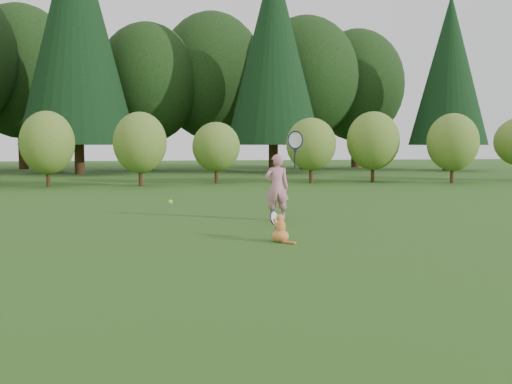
{
  "coord_description": "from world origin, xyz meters",
  "views": [
    {
      "loc": [
        -1.47,
        -7.94,
        1.41
      ],
      "look_at": [
        0.2,
        0.8,
        0.7
      ],
      "focal_mm": 40.0,
      "sensor_mm": 36.0,
      "label": 1
    }
  ],
  "objects": [
    {
      "name": "woodland_backdrop",
      "position": [
        0.0,
        23.0,
        7.5
      ],
      "size": [
        48.0,
        10.0,
        15.0
      ],
      "primitive_type": null,
      "color": "black",
      "rests_on": "ground"
    },
    {
      "name": "shrub_row",
      "position": [
        0.0,
        13.0,
        1.4
      ],
      "size": [
        28.0,
        3.0,
        2.8
      ],
      "primitive_type": null,
      "color": "#536B21",
      "rests_on": "ground"
    },
    {
      "name": "cat",
      "position": [
        0.45,
        0.22,
        0.22
      ],
      "size": [
        0.36,
        0.61,
        0.58
      ],
      "rotation": [
        0.0,
        0.0,
        0.2
      ],
      "color": "#BC7624",
      "rests_on": "ground"
    },
    {
      "name": "child",
      "position": [
        0.97,
        2.63,
        0.67
      ],
      "size": [
        0.7,
        0.42,
        1.9
      ],
      "rotation": [
        0.0,
        0.0,
        3.1
      ],
      "color": "#CF7C94",
      "rests_on": "ground"
    },
    {
      "name": "tennis_ball",
      "position": [
        -1.14,
        0.57,
        0.59
      ],
      "size": [
        0.07,
        0.07,
        0.07
      ],
      "color": "#AFDB19",
      "rests_on": "ground"
    },
    {
      "name": "ground",
      "position": [
        0.0,
        0.0,
        0.0
      ],
      "size": [
        100.0,
        100.0,
        0.0
      ],
      "primitive_type": "plane",
      "color": "#2A4914",
      "rests_on": "ground"
    }
  ]
}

